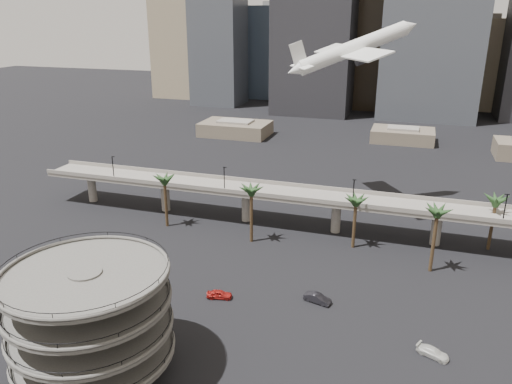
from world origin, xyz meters
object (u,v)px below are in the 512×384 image
(parking_ramp, at_px, (90,314))
(car_a, at_px, (219,294))
(car_b, at_px, (317,298))
(airborne_jet, at_px, (353,49))
(car_c, at_px, (433,352))
(overpass, at_px, (290,197))

(parking_ramp, distance_m, car_a, 27.01)
(car_a, distance_m, car_b, 17.46)
(airborne_jet, relative_size, car_b, 6.14)
(parking_ramp, xyz_separation_m, airborne_jet, (23.30, 75.69, 30.33))
(car_a, bearing_deg, parking_ramp, 146.72)
(parking_ramp, bearing_deg, car_b, 46.95)
(car_b, xyz_separation_m, car_c, (19.23, -9.26, -0.12))
(overpass, xyz_separation_m, airborne_jet, (10.30, 16.69, 32.83))
(overpass, xyz_separation_m, car_c, (32.22, -40.44, -6.65))
(overpass, distance_m, car_b, 34.40)
(parking_ramp, distance_m, airborne_jet, 84.80)
(car_b, bearing_deg, overpass, 36.56)
(car_b, relative_size, car_c, 1.03)
(parking_ramp, distance_m, car_c, 49.73)
(overpass, height_order, car_b, overpass)
(car_c, bearing_deg, airborne_jet, 43.95)
(airborne_jet, xyz_separation_m, car_c, (21.92, -57.13, -39.48))
(car_c, bearing_deg, parking_ramp, 135.27)
(airborne_jet, bearing_deg, car_c, -102.67)
(parking_ramp, xyz_separation_m, car_b, (25.99, 27.82, -9.03))
(overpass, relative_size, airborne_jet, 4.32)
(car_a, xyz_separation_m, car_b, (16.99, 4.01, 0.04))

